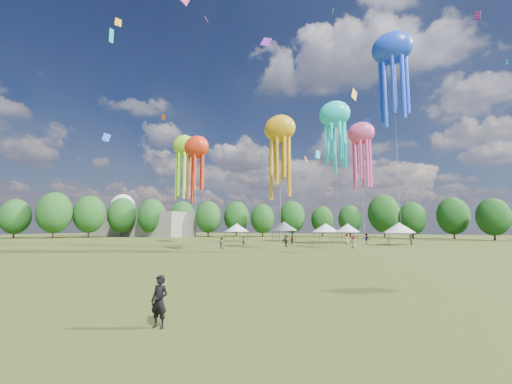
% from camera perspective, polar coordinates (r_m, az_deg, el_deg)
% --- Properties ---
extents(ground, '(300.00, 300.00, 0.00)m').
position_cam_1_polar(ground, '(18.37, -34.33, -14.74)').
color(ground, '#384416').
rests_on(ground, ground).
extents(observer_main, '(0.60, 0.42, 1.57)m').
position_cam_1_polar(observer_main, '(10.74, -16.79, -18.11)').
color(observer_main, black).
rests_on(observer_main, ground).
extents(spectator_near, '(0.90, 0.76, 1.63)m').
position_cam_1_polar(spectator_near, '(46.65, -6.15, -9.01)').
color(spectator_near, gray).
rests_on(spectator_near, ground).
extents(spectators_far, '(25.95, 17.41, 1.91)m').
position_cam_1_polar(spectators_far, '(57.35, 14.15, -8.27)').
color(spectators_far, gray).
rests_on(spectators_far, ground).
extents(festival_tents, '(38.37, 11.35, 4.37)m').
position_cam_1_polar(festival_tents, '(67.63, 9.82, -6.20)').
color(festival_tents, '#47474C').
rests_on(festival_tents, ground).
extents(show_kites, '(42.96, 27.16, 31.24)m').
position_cam_1_polar(show_kites, '(52.66, 9.00, 11.98)').
color(show_kites, gold).
rests_on(show_kites, ground).
extents(small_kites, '(77.42, 62.32, 42.38)m').
position_cam_1_polar(small_kites, '(59.42, 10.38, 18.66)').
color(small_kites, gold).
rests_on(small_kites, ground).
extents(treeline, '(201.57, 95.24, 13.43)m').
position_cam_1_polar(treeline, '(74.04, 12.04, -3.47)').
color(treeline, '#38281C').
rests_on(treeline, ground).
extents(hangar, '(40.00, 12.00, 8.00)m').
position_cam_1_polar(hangar, '(119.34, -20.01, -5.48)').
color(hangar, gray).
rests_on(hangar, ground).
extents(radome, '(9.00, 9.00, 16.00)m').
position_cam_1_polar(radome, '(135.51, -22.63, -2.90)').
color(radome, white).
rests_on(radome, ground).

